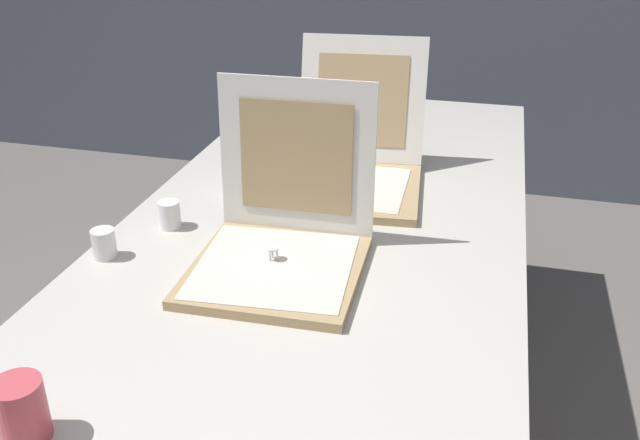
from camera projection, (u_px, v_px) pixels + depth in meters
The scene contains 7 objects.
table at pixel (328, 228), 1.81m from camera, with size 0.99×2.15×0.73m.
pizza_box_front at pixel (281, 244), 1.52m from camera, with size 0.38×0.39×0.39m.
pizza_box_middle at pixel (353, 168), 1.92m from camera, with size 0.41×0.50×0.37m.
cup_white_mid at pixel (232, 182), 1.88m from camera, with size 0.05×0.05×0.07m, color white.
cup_white_near_left at pixel (104, 244), 1.57m from camera, with size 0.05×0.05×0.07m, color white.
cup_white_near_center at pixel (170, 215), 1.70m from camera, with size 0.05×0.05×0.07m, color white.
cup_printed_front at pixel (22, 411), 1.05m from camera, with size 0.08×0.08×0.10m, color #D14C56.
Camera 1 is at (0.38, -0.97, 1.51)m, focal length 38.97 mm.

